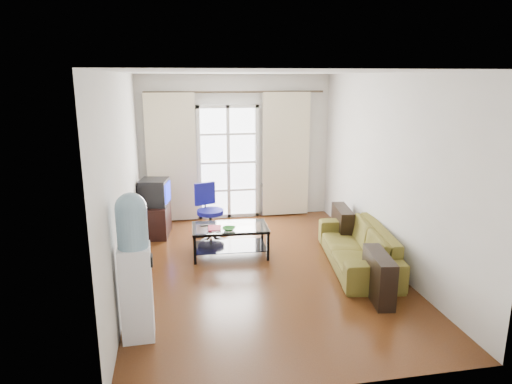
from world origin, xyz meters
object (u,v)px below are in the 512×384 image
(coffee_table, at_px, (230,237))
(crt_tv, at_px, (153,192))
(tv_stand, at_px, (155,220))
(water_cooler, at_px, (135,264))
(task_chair, at_px, (210,222))
(sofa, at_px, (358,246))

(coffee_table, bearing_deg, crt_tv, 134.62)
(tv_stand, distance_m, water_cooler, 3.28)
(tv_stand, bearing_deg, crt_tv, 91.01)
(coffee_table, relative_size, task_chair, 1.26)
(coffee_table, bearing_deg, sofa, -22.68)
(tv_stand, height_order, crt_tv, crt_tv)
(coffee_table, bearing_deg, task_chair, 105.47)
(sofa, xyz_separation_m, tv_stand, (-2.90, 1.88, -0.03))
(task_chair, relative_size, water_cooler, 0.59)
(tv_stand, bearing_deg, task_chair, -10.61)
(crt_tv, bearing_deg, task_chair, -7.34)
(coffee_table, distance_m, task_chair, 0.89)
(tv_stand, height_order, task_chair, task_chair)
(task_chair, bearing_deg, tv_stand, 142.35)
(crt_tv, xyz_separation_m, water_cooler, (-0.07, -3.25, 0.06))
(coffee_table, relative_size, crt_tv, 2.06)
(coffee_table, height_order, water_cooler, water_cooler)
(sofa, relative_size, task_chair, 2.27)
(coffee_table, height_order, tv_stand, tv_stand)
(crt_tv, relative_size, task_chair, 0.61)
(crt_tv, bearing_deg, coffee_table, -33.80)
(coffee_table, bearing_deg, water_cooler, -120.45)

